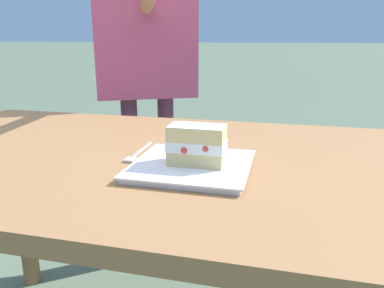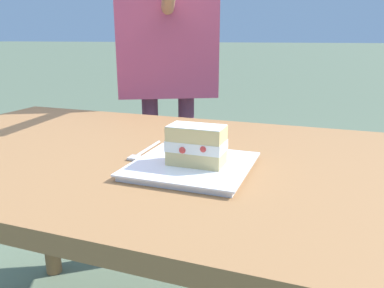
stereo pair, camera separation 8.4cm
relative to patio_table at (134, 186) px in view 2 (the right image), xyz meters
The scene contains 5 objects.
patio_table is the anchor object (origin of this frame).
dessert_plate 0.25m from the patio_table, 155.56° to the left, with size 0.26×0.26×0.02m.
cake_slice 0.29m from the patio_table, 155.77° to the left, with size 0.13×0.08×0.09m.
dessert_fork 0.12m from the patio_table, 160.71° to the left, with size 0.02×0.17×0.01m.
diner_person 0.85m from the patio_table, 73.66° to the right, with size 0.47×0.61×1.59m.
Camera 2 is at (-0.48, 0.85, 1.06)m, focal length 35.37 mm.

